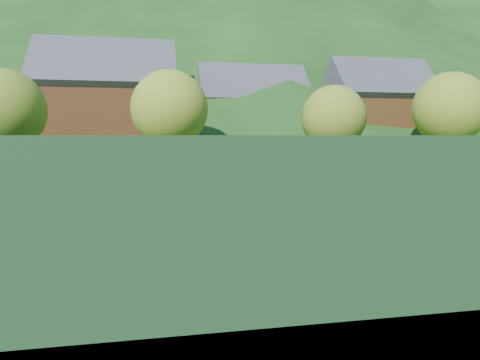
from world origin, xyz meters
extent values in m
plane|color=#274B17|center=(0.00, 0.00, 0.00)|extent=(400.00, 400.00, 0.00)
cube|color=#CB5A20|center=(0.00, 0.00, 0.01)|extent=(40.00, 24.00, 0.02)
cone|color=black|center=(10.00, 160.00, 55.00)|extent=(280.00, 280.00, 110.00)
cone|color=black|center=(90.00, 150.00, 47.50)|extent=(260.00, 260.00, 95.00)
imported|color=#1B30B2|center=(-3.65, -2.89, 0.86)|extent=(0.72, 0.59, 1.69)
imported|color=orange|center=(3.30, 2.32, 0.73)|extent=(0.74, 0.61, 1.41)
imported|color=#D55912|center=(2.36, 3.25, 0.75)|extent=(0.90, 0.48, 1.46)
imported|color=orange|center=(4.29, 2.39, 0.82)|extent=(0.90, 0.73, 1.60)
imported|color=#E45314|center=(8.19, 2.03, 0.76)|extent=(0.98, 0.59, 1.48)
sphere|color=#B7D623|center=(2.22, -2.87, 0.05)|extent=(0.07, 0.07, 0.07)
sphere|color=#B7D623|center=(-8.41, -3.63, 0.05)|extent=(0.07, 0.07, 0.07)
sphere|color=#B7D623|center=(-4.65, -9.12, 0.05)|extent=(0.07, 0.07, 0.07)
sphere|color=#B7D623|center=(-9.28, -1.97, 0.05)|extent=(0.07, 0.07, 0.07)
sphere|color=#B7D623|center=(-1.55, -8.78, 0.05)|extent=(0.07, 0.07, 0.07)
sphere|color=#B7D623|center=(0.50, -7.92, 0.05)|extent=(0.07, 0.07, 0.07)
sphere|color=#B7D623|center=(-9.16, -4.18, 0.05)|extent=(0.07, 0.07, 0.07)
sphere|color=#B7D623|center=(-7.57, -7.72, 0.05)|extent=(0.07, 0.07, 0.07)
sphere|color=#B7D623|center=(-0.98, -8.20, 0.05)|extent=(0.07, 0.07, 0.07)
sphere|color=#B7D623|center=(-5.75, -2.63, 0.05)|extent=(0.07, 0.07, 0.07)
sphere|color=#B7D623|center=(3.00, -6.18, 0.05)|extent=(0.07, 0.07, 0.07)
sphere|color=#B7D623|center=(-5.80, -5.24, 0.05)|extent=(0.07, 0.07, 0.07)
sphere|color=#B7D623|center=(-6.48, -6.75, 0.05)|extent=(0.07, 0.07, 0.07)
sphere|color=#B7D623|center=(-3.45, -9.26, 0.05)|extent=(0.07, 0.07, 0.07)
sphere|color=#B7D623|center=(-3.54, -2.26, 0.05)|extent=(0.07, 0.07, 0.07)
cube|color=silver|center=(0.00, -5.49, 0.02)|extent=(23.77, 0.06, 0.00)
cube|color=silver|center=(0.00, 5.49, 0.02)|extent=(23.77, 0.06, 0.00)
cube|color=white|center=(0.00, -4.12, 0.02)|extent=(23.77, 0.06, 0.00)
cube|color=white|center=(0.00, 4.12, 0.02)|extent=(23.77, 0.06, 0.00)
cube|color=white|center=(-6.40, 0.00, 0.02)|extent=(0.06, 8.23, 0.00)
cube|color=silver|center=(6.40, 0.00, 0.02)|extent=(0.06, 8.23, 0.00)
cube|color=white|center=(0.00, 0.00, 0.02)|extent=(12.80, 0.06, 0.00)
cube|color=white|center=(0.00, 0.00, 0.02)|extent=(0.06, 10.97, 0.00)
cube|color=black|center=(0.00, 0.00, 0.47)|extent=(0.03, 11.97, 0.90)
cube|color=white|center=(0.00, 0.00, 0.94)|extent=(0.05, 11.97, 0.06)
cylinder|color=black|center=(0.00, -5.99, 0.57)|extent=(0.10, 0.10, 1.10)
cylinder|color=black|center=(0.00, 5.99, 0.57)|extent=(0.10, 0.10, 1.10)
cube|color=black|center=(0.00, 12.00, 1.52)|extent=(40.00, 0.05, 3.00)
cube|color=#195825|center=(0.00, 12.00, 0.52)|extent=(40.40, 0.05, 1.00)
cylinder|color=black|center=(-8.94, -4.08, 0.30)|extent=(0.02, 0.02, 0.55)
cylinder|color=black|center=(-8.39, -4.08, 0.30)|extent=(0.02, 0.02, 0.55)
cylinder|color=black|center=(-8.94, -3.53, 0.30)|extent=(0.02, 0.02, 0.55)
cylinder|color=black|center=(-8.39, -3.53, 0.30)|extent=(0.02, 0.02, 0.55)
cube|color=black|center=(-8.67, -3.81, 0.57)|extent=(0.55, 0.55, 0.02)
cube|color=black|center=(-8.67, -4.08, 0.80)|extent=(0.55, 0.02, 0.45)
cube|color=black|center=(-8.67, -3.53, 0.80)|extent=(0.55, 0.02, 0.45)
cube|color=black|center=(-8.94, -3.81, 0.80)|extent=(0.02, 0.55, 0.45)
cube|color=black|center=(-8.39, -3.81, 0.80)|extent=(0.02, 0.55, 0.45)
sphere|color=#CCE526|center=(-8.87, -4.01, 0.99)|extent=(0.07, 0.07, 0.07)
sphere|color=#CCE526|center=(-8.87, -3.87, 0.99)|extent=(0.07, 0.07, 0.07)
sphere|color=#CCE526|center=(-8.87, -3.74, 0.99)|extent=(0.07, 0.07, 0.07)
sphere|color=#CCE526|center=(-8.87, -3.60, 0.99)|extent=(0.07, 0.07, 0.07)
sphere|color=#CCE526|center=(-8.73, -4.01, 0.99)|extent=(0.07, 0.07, 0.07)
sphere|color=#CCE526|center=(-8.73, -3.87, 0.99)|extent=(0.07, 0.07, 0.07)
sphere|color=#CCE526|center=(-8.73, -3.74, 0.99)|extent=(0.07, 0.07, 0.07)
sphere|color=#CCE526|center=(-8.73, -3.60, 0.99)|extent=(0.07, 0.07, 0.07)
sphere|color=#CCE526|center=(-8.60, -4.01, 0.99)|extent=(0.07, 0.07, 0.07)
sphere|color=#CCE526|center=(-8.60, -3.87, 0.99)|extent=(0.07, 0.07, 0.07)
sphere|color=#CCE526|center=(-8.60, -3.74, 0.99)|extent=(0.07, 0.07, 0.07)
sphere|color=#CCE526|center=(-8.60, -3.60, 0.99)|extent=(0.07, 0.07, 0.07)
sphere|color=#CCE526|center=(-8.46, -4.01, 0.99)|extent=(0.07, 0.07, 0.07)
sphere|color=#CCE526|center=(-8.46, -3.87, 0.99)|extent=(0.07, 0.07, 0.07)
sphere|color=#CCE526|center=(-8.46, -3.74, 0.99)|extent=(0.07, 0.07, 0.07)
sphere|color=#CCE526|center=(-8.46, -3.60, 0.99)|extent=(0.07, 0.07, 0.07)
cube|color=beige|center=(-10.00, 30.00, 1.44)|extent=(12.00, 9.00, 2.88)
cube|color=#371D0F|center=(-10.00, 30.00, 5.12)|extent=(12.24, 9.18, 4.48)
cube|color=#404047|center=(-10.00, 30.00, 7.96)|extent=(13.80, 9.93, 9.93)
cube|color=beige|center=(6.00, 34.00, 1.26)|extent=(11.00, 8.00, 2.52)
cube|color=#381E0F|center=(6.00, 34.00, 4.48)|extent=(11.22, 8.16, 3.92)
cube|color=#3F3F47|center=(6.00, 34.00, 7.04)|extent=(12.65, 8.82, 8.82)
cube|color=beige|center=(20.00, 30.00, 1.35)|extent=(10.00, 8.00, 2.70)
cube|color=#38210F|center=(20.00, 30.00, 4.80)|extent=(10.20, 8.16, 4.20)
cube|color=#3E3F46|center=(20.00, 30.00, 7.50)|extent=(11.50, 8.82, 8.82)
cylinder|color=#432C1A|center=(-16.00, 18.00, 1.35)|extent=(0.36, 0.36, 2.70)
sphere|color=#426A1C|center=(-16.00, 18.00, 4.88)|extent=(6.00, 6.00, 6.00)
cylinder|color=#402719|center=(-4.00, 20.00, 1.44)|extent=(0.36, 0.36, 2.88)
sphere|color=#567B20|center=(-4.00, 20.00, 5.20)|extent=(6.40, 6.40, 6.40)
cylinder|color=#422B1A|center=(10.00, 19.00, 1.26)|extent=(0.36, 0.36, 2.52)
sphere|color=#52751F|center=(10.00, 19.00, 4.55)|extent=(5.60, 5.60, 5.60)
cylinder|color=#412A1A|center=(22.00, 20.00, 1.53)|extent=(0.36, 0.36, 3.06)
sphere|color=#51771F|center=(22.00, 20.00, 5.53)|extent=(6.80, 6.80, 6.80)
camera|label=1|loc=(-5.01, -16.17, 3.03)|focal=32.00mm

